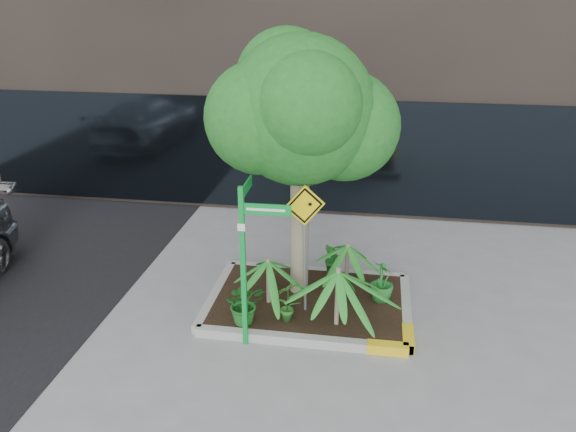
# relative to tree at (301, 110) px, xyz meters

# --- Properties ---
(ground) EXTENTS (80.00, 80.00, 0.00)m
(ground) POSITION_rel_tree_xyz_m (0.00, -0.59, -3.23)
(ground) COLOR gray
(ground) RESTS_ON ground
(planter) EXTENTS (3.35, 2.36, 0.15)m
(planter) POSITION_rel_tree_xyz_m (0.23, -0.32, -3.13)
(planter) COLOR #9E9E99
(planter) RESTS_ON ground
(tree) EXTENTS (2.95, 2.62, 4.42)m
(tree) POSITION_rel_tree_xyz_m (0.00, 0.00, 0.00)
(tree) COLOR gray
(tree) RESTS_ON ground
(palm_front) EXTENTS (1.08, 1.08, 1.20)m
(palm_front) POSITION_rel_tree_xyz_m (0.72, -0.97, -2.18)
(palm_front) COLOR gray
(palm_front) RESTS_ON ground
(palm_left) EXTENTS (0.90, 0.90, 1.00)m
(palm_left) POSITION_rel_tree_xyz_m (-0.44, -0.49, -2.33)
(palm_left) COLOR gray
(palm_left) RESTS_ON ground
(palm_back) EXTENTS (0.81, 0.81, 0.90)m
(palm_back) POSITION_rel_tree_xyz_m (0.78, 0.45, -2.41)
(palm_back) COLOR gray
(palm_back) RESTS_ON ground
(shrub_a) EXTENTS (0.80, 0.80, 0.67)m
(shrub_a) POSITION_rel_tree_xyz_m (-0.68, -1.14, -2.75)
(shrub_a) COLOR #1A5D1D
(shrub_a) RESTS_ON planter
(shrub_b) EXTENTS (0.54, 0.54, 0.70)m
(shrub_b) POSITION_rel_tree_xyz_m (1.39, -0.14, -2.73)
(shrub_b) COLOR #216E27
(shrub_b) RESTS_ON planter
(shrub_c) EXTENTS (0.51, 0.51, 0.69)m
(shrub_c) POSITION_rel_tree_xyz_m (-0.04, -0.98, -2.73)
(shrub_c) COLOR #26621E
(shrub_c) RESTS_ON planter
(shrub_d) EXTENTS (0.45, 0.45, 0.65)m
(shrub_d) POSITION_rel_tree_xyz_m (0.53, 0.56, -2.75)
(shrub_d) COLOR #1B5E1D
(shrub_d) RESTS_ON planter
(street_sign_post) EXTENTS (0.74, 0.73, 2.49)m
(street_sign_post) POSITION_rel_tree_xyz_m (-0.55, -1.43, -1.69)
(street_sign_post) COLOR #0EA037
(street_sign_post) RESTS_ON ground
(cattle_sign) EXTENTS (0.59, 0.28, 2.09)m
(cattle_sign) POSITION_rel_tree_xyz_m (0.16, -0.58, -1.66)
(cattle_sign) COLOR slate
(cattle_sign) RESTS_ON ground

